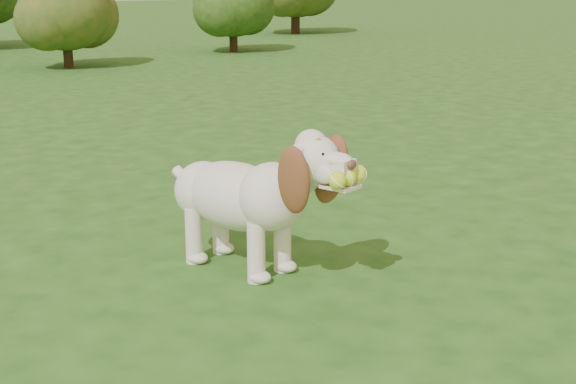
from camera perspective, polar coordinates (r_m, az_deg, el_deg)
ground at (r=3.93m, az=4.54°, el=-3.82°), size 80.00×80.00×0.00m
dog at (r=3.49m, az=-2.66°, el=-0.02°), size 0.52×1.04×0.68m
shrub_d at (r=14.29m, az=-3.95°, el=13.29°), size 1.38×1.38×1.43m
shrub_c at (r=12.11m, az=-15.57°, el=12.29°), size 1.32×1.32×1.36m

